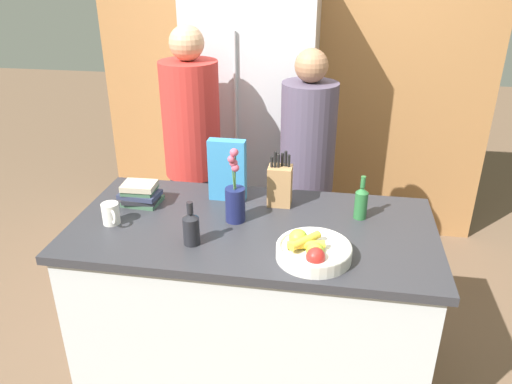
# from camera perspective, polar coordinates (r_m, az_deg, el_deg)

# --- Properties ---
(ground_plane) EXTENTS (14.00, 14.00, 0.00)m
(ground_plane) POSITION_cam_1_polar(r_m,az_deg,el_deg) (2.86, -0.36, -19.55)
(ground_plane) COLOR brown
(kitchen_island) EXTENTS (1.69, 0.83, 0.89)m
(kitchen_island) POSITION_cam_1_polar(r_m,az_deg,el_deg) (2.56, -0.39, -12.47)
(kitchen_island) COLOR silver
(kitchen_island) RESTS_ON ground_plane
(back_wall_wood) EXTENTS (2.89, 0.12, 2.60)m
(back_wall_wood) POSITION_cam_1_polar(r_m,az_deg,el_deg) (3.78, 4.13, 14.37)
(back_wall_wood) COLOR #9E6B3D
(back_wall_wood) RESTS_ON ground_plane
(refrigerator) EXTENTS (0.84, 0.62, 1.96)m
(refrigerator) POSITION_cam_1_polar(r_m,az_deg,el_deg) (3.54, -0.25, 8.33)
(refrigerator) COLOR #B7B7BC
(refrigerator) RESTS_ON ground_plane
(fruit_bowl) EXTENTS (0.31, 0.31, 0.11)m
(fruit_bowl) POSITION_cam_1_polar(r_m,az_deg,el_deg) (2.07, 6.50, -6.61)
(fruit_bowl) COLOR silver
(fruit_bowl) RESTS_ON kitchen_island
(knife_block) EXTENTS (0.12, 0.10, 0.28)m
(knife_block) POSITION_cam_1_polar(r_m,az_deg,el_deg) (2.46, 2.74, 0.83)
(knife_block) COLOR #A87A4C
(knife_block) RESTS_ON kitchen_island
(flower_vase) EXTENTS (0.09, 0.09, 0.36)m
(flower_vase) POSITION_cam_1_polar(r_m,az_deg,el_deg) (2.31, -2.41, -0.76)
(flower_vase) COLOR #191E4C
(flower_vase) RESTS_ON kitchen_island
(cereal_box) EXTENTS (0.19, 0.06, 0.32)m
(cereal_box) POSITION_cam_1_polar(r_m,az_deg,el_deg) (2.50, -3.30, 2.50)
(cereal_box) COLOR teal
(cereal_box) RESTS_ON kitchen_island
(coffee_mug) EXTENTS (0.10, 0.11, 0.10)m
(coffee_mug) POSITION_cam_1_polar(r_m,az_deg,el_deg) (2.40, -16.25, -2.41)
(coffee_mug) COLOR silver
(coffee_mug) RESTS_ON kitchen_island
(book_stack) EXTENTS (0.21, 0.17, 0.11)m
(book_stack) POSITION_cam_1_polar(r_m,az_deg,el_deg) (2.55, -13.06, -0.19)
(book_stack) COLOR #3D6047
(book_stack) RESTS_ON kitchen_island
(bottle_oil) EXTENTS (0.06, 0.06, 0.21)m
(bottle_oil) POSITION_cam_1_polar(r_m,az_deg,el_deg) (2.39, 11.92, -1.10)
(bottle_oil) COLOR #286633
(bottle_oil) RESTS_ON kitchen_island
(bottle_vinegar) EXTENTS (0.07, 0.07, 0.20)m
(bottle_vinegar) POSITION_cam_1_polar(r_m,az_deg,el_deg) (2.15, -7.42, -4.05)
(bottle_vinegar) COLOR black
(bottle_vinegar) RESTS_ON kitchen_island
(person_at_sink) EXTENTS (0.34, 0.34, 1.69)m
(person_at_sink) POSITION_cam_1_polar(r_m,az_deg,el_deg) (3.05, -7.23, 4.61)
(person_at_sink) COLOR #383842
(person_at_sink) RESTS_ON ground_plane
(person_in_blue) EXTENTS (0.32, 0.32, 1.58)m
(person_in_blue) POSITION_cam_1_polar(r_m,az_deg,el_deg) (2.96, 5.80, 2.76)
(person_in_blue) COLOR #383842
(person_in_blue) RESTS_ON ground_plane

